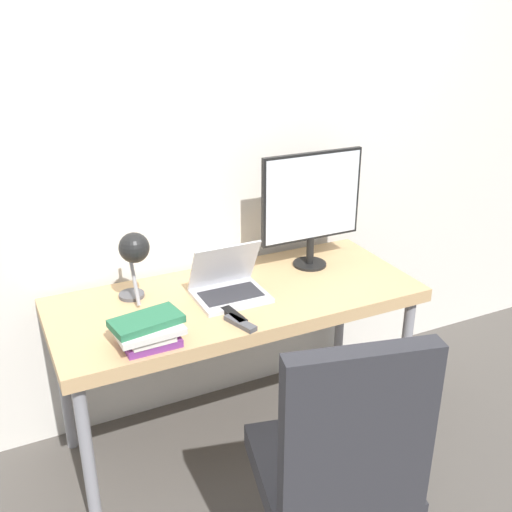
{
  "coord_description": "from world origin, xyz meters",
  "views": [
    {
      "loc": [
        -0.94,
        -1.81,
        1.96
      ],
      "look_at": [
        0.08,
        0.3,
        0.95
      ],
      "focal_mm": 42.0,
      "sensor_mm": 36.0,
      "label": 1
    }
  ],
  "objects_px": {
    "book_stack": "(148,330)",
    "office_chair": "(339,463)",
    "monitor": "(312,202)",
    "laptop": "(229,286)",
    "desk_lamp": "(134,253)"
  },
  "relations": [
    {
      "from": "monitor",
      "to": "desk_lamp",
      "type": "relative_size",
      "value": 1.64
    },
    {
      "from": "monitor",
      "to": "desk_lamp",
      "type": "distance_m",
      "value": 0.87
    },
    {
      "from": "laptop",
      "to": "desk_lamp",
      "type": "height_order",
      "value": "desk_lamp"
    },
    {
      "from": "desk_lamp",
      "to": "book_stack",
      "type": "xyz_separation_m",
      "value": [
        -0.04,
        -0.3,
        -0.19
      ]
    },
    {
      "from": "office_chair",
      "to": "book_stack",
      "type": "height_order",
      "value": "office_chair"
    },
    {
      "from": "laptop",
      "to": "book_stack",
      "type": "xyz_separation_m",
      "value": [
        -0.42,
        -0.23,
        0.01
      ]
    },
    {
      "from": "book_stack",
      "to": "office_chair",
      "type": "bearing_deg",
      "value": -59.1
    },
    {
      "from": "office_chair",
      "to": "monitor",
      "type": "bearing_deg",
      "value": 64.59
    },
    {
      "from": "office_chair",
      "to": "book_stack",
      "type": "bearing_deg",
      "value": 120.9
    },
    {
      "from": "monitor",
      "to": "book_stack",
      "type": "xyz_separation_m",
      "value": [
        -0.91,
        -0.36,
        -0.26
      ]
    },
    {
      "from": "office_chair",
      "to": "desk_lamp",
      "type": "bearing_deg",
      "value": 110.53
    },
    {
      "from": "laptop",
      "to": "desk_lamp",
      "type": "relative_size",
      "value": 0.9
    },
    {
      "from": "laptop",
      "to": "desk_lamp",
      "type": "xyz_separation_m",
      "value": [
        -0.38,
        0.07,
        0.2
      ]
    },
    {
      "from": "laptop",
      "to": "office_chair",
      "type": "height_order",
      "value": "office_chair"
    },
    {
      "from": "laptop",
      "to": "monitor",
      "type": "relative_size",
      "value": 0.55
    }
  ]
}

